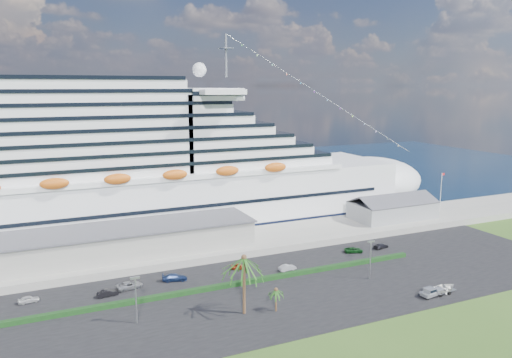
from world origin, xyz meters
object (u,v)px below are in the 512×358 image
cruise_ship (118,172)px  pickup_truck (432,292)px  boat_trailer (445,288)px  parked_car_3 (175,277)px

cruise_ship → pickup_truck: 84.13m
boat_trailer → cruise_ship: bearing=126.4°
parked_car_3 → pickup_truck: (42.65, -27.70, 0.22)m
cruise_ship → parked_car_3: size_ratio=37.58×
cruise_ship → boat_trailer: size_ratio=30.87×
pickup_truck → cruise_ship: bearing=124.6°
cruise_ship → pickup_truck: bearing=-55.4°
parked_car_3 → boat_trailer: bearing=-107.3°
parked_car_3 → boat_trailer: boat_trailer is taller
pickup_truck → boat_trailer: same height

